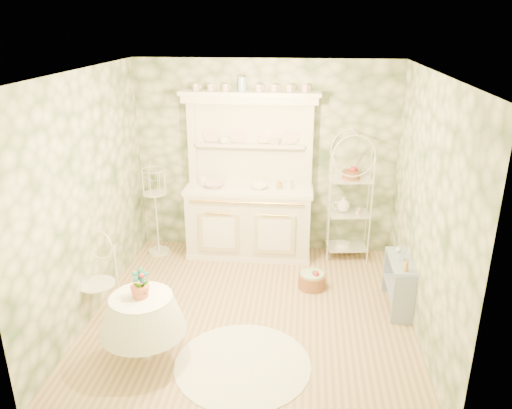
# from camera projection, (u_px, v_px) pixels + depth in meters

# --- Properties ---
(floor) EXTENTS (3.60, 3.60, 0.00)m
(floor) POSITION_uv_depth(u_px,v_px,m) (252.00, 313.00, 5.75)
(floor) COLOR tan
(floor) RESTS_ON ground
(ceiling) EXTENTS (3.60, 3.60, 0.00)m
(ceiling) POSITION_uv_depth(u_px,v_px,m) (251.00, 72.00, 4.80)
(ceiling) COLOR white
(ceiling) RESTS_ON floor
(wall_left) EXTENTS (3.60, 3.60, 0.00)m
(wall_left) POSITION_uv_depth(u_px,v_px,m) (88.00, 198.00, 5.44)
(wall_left) COLOR beige
(wall_left) RESTS_ON floor
(wall_right) EXTENTS (3.60, 3.60, 0.00)m
(wall_right) POSITION_uv_depth(u_px,v_px,m) (426.00, 209.00, 5.11)
(wall_right) COLOR beige
(wall_right) RESTS_ON floor
(wall_back) EXTENTS (3.60, 3.60, 0.00)m
(wall_back) POSITION_uv_depth(u_px,v_px,m) (265.00, 159.00, 6.95)
(wall_back) COLOR beige
(wall_back) RESTS_ON floor
(wall_front) EXTENTS (3.60, 3.60, 0.00)m
(wall_front) POSITION_uv_depth(u_px,v_px,m) (224.00, 290.00, 3.60)
(wall_front) COLOR beige
(wall_front) RESTS_ON floor
(kitchen_dresser) EXTENTS (1.87, 0.61, 2.29)m
(kitchen_dresser) POSITION_uv_depth(u_px,v_px,m) (249.00, 178.00, 6.78)
(kitchen_dresser) COLOR silver
(kitchen_dresser) RESTS_ON floor
(bakers_rack) EXTENTS (0.64, 0.50, 1.91)m
(bakers_rack) POSITION_uv_depth(u_px,v_px,m) (350.00, 192.00, 6.80)
(bakers_rack) COLOR white
(bakers_rack) RESTS_ON floor
(side_shelf) EXTENTS (0.33, 0.71, 0.58)m
(side_shelf) POSITION_uv_depth(u_px,v_px,m) (399.00, 285.00, 5.77)
(side_shelf) COLOR #8F9DC2
(side_shelf) RESTS_ON floor
(round_table) EXTENTS (0.78, 0.78, 0.70)m
(round_table) POSITION_uv_depth(u_px,v_px,m) (144.00, 329.00, 4.85)
(round_table) COLOR white
(round_table) RESTS_ON floor
(cafe_chair) EXTENTS (0.54, 0.54, 0.98)m
(cafe_chair) POSITION_uv_depth(u_px,v_px,m) (96.00, 281.00, 5.46)
(cafe_chair) COLOR white
(cafe_chair) RESTS_ON floor
(birdcage_stand) EXTENTS (0.36, 0.36, 1.48)m
(birdcage_stand) POSITION_uv_depth(u_px,v_px,m) (156.00, 205.00, 6.96)
(birdcage_stand) COLOR white
(birdcage_stand) RESTS_ON floor
(floor_basket) EXTENTS (0.39, 0.39, 0.22)m
(floor_basket) POSITION_uv_depth(u_px,v_px,m) (312.00, 280.00, 6.25)
(floor_basket) COLOR #955D3A
(floor_basket) RESTS_ON floor
(lace_rug) EXTENTS (1.40, 1.40, 0.01)m
(lace_rug) POSITION_uv_depth(u_px,v_px,m) (243.00, 364.00, 4.89)
(lace_rug) COLOR white
(lace_rug) RESTS_ON floor
(bowl_floral) EXTENTS (0.32, 0.32, 0.07)m
(bowl_floral) POSITION_uv_depth(u_px,v_px,m) (214.00, 187.00, 6.84)
(bowl_floral) COLOR white
(bowl_floral) RESTS_ON kitchen_dresser
(bowl_white) EXTENTS (0.32, 0.32, 0.08)m
(bowl_white) POSITION_uv_depth(u_px,v_px,m) (259.00, 188.00, 6.79)
(bowl_white) COLOR white
(bowl_white) RESTS_ON kitchen_dresser
(cup_left) EXTENTS (0.15, 0.15, 0.10)m
(cup_left) POSITION_uv_depth(u_px,v_px,m) (224.00, 141.00, 6.79)
(cup_left) COLOR white
(cup_left) RESTS_ON kitchen_dresser
(cup_right) EXTENTS (0.11, 0.11, 0.09)m
(cup_right) POSITION_uv_depth(u_px,v_px,m) (277.00, 143.00, 6.72)
(cup_right) COLOR white
(cup_right) RESTS_ON kitchen_dresser
(potted_geranium) EXTENTS (0.18, 0.14, 0.31)m
(potted_geranium) POSITION_uv_depth(u_px,v_px,m) (141.00, 286.00, 4.65)
(potted_geranium) COLOR #3F7238
(potted_geranium) RESTS_ON round_table
(bottle_amber) EXTENTS (0.07, 0.07, 0.15)m
(bottle_amber) POSITION_uv_depth(u_px,v_px,m) (406.00, 265.00, 5.39)
(bottle_amber) COLOR #BB8939
(bottle_amber) RESTS_ON side_shelf
(bottle_blue) EXTENTS (0.07, 0.07, 0.12)m
(bottle_blue) POSITION_uv_depth(u_px,v_px,m) (402.00, 257.00, 5.64)
(bottle_blue) COLOR #83A3D3
(bottle_blue) RESTS_ON side_shelf
(bottle_glass) EXTENTS (0.08, 0.08, 0.09)m
(bottle_glass) POSITION_uv_depth(u_px,v_px,m) (399.00, 250.00, 5.84)
(bottle_glass) COLOR silver
(bottle_glass) RESTS_ON side_shelf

